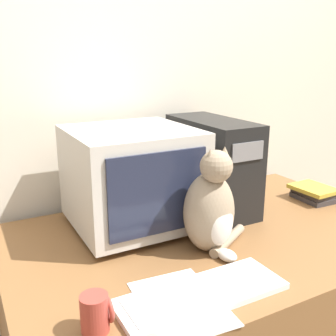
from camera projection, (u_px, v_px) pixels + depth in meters
The scene contains 10 objects.
wall_back at pixel (150, 87), 1.80m from camera, with size 7.00×0.05×2.50m.
desk at pixel (210, 317), 1.59m from camera, with size 1.51×0.95×0.74m.
crt_monitor at pixel (132, 178), 1.49m from camera, with size 0.45×0.45×0.39m.
computer_tower at pixel (212, 165), 1.68m from camera, with size 0.21×0.46×0.39m.
keyboard at pixel (202, 294), 1.09m from camera, with size 0.49×0.17×0.02m.
cat at pixel (211, 209), 1.32m from camera, with size 0.29×0.23×0.37m.
book_stack at pixel (314, 193), 1.82m from camera, with size 0.16×0.20×0.06m.
pen at pixel (155, 292), 1.11m from camera, with size 0.13×0.05×0.01m.
paper_sheet at pixel (181, 303), 1.06m from camera, with size 0.23×0.31×0.00m.
mug at pixel (96, 313), 0.95m from camera, with size 0.08×0.07×0.10m.
Camera 1 is at (-0.80, -0.64, 1.39)m, focal length 42.00 mm.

